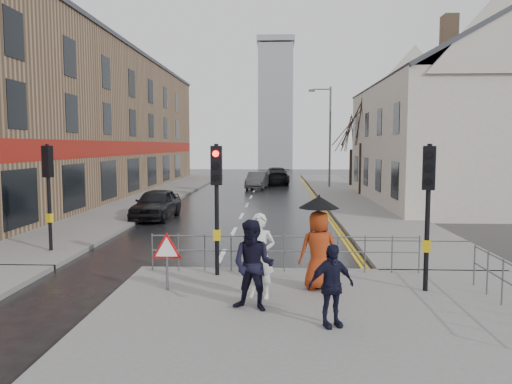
# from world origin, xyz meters

# --- Properties ---
(ground) EXTENTS (120.00, 120.00, 0.00)m
(ground) POSITION_xyz_m (0.00, 0.00, 0.00)
(ground) COLOR black
(ground) RESTS_ON ground
(near_pavement) EXTENTS (10.00, 9.00, 0.14)m
(near_pavement) POSITION_xyz_m (3.00, -3.50, 0.07)
(near_pavement) COLOR #605E5B
(near_pavement) RESTS_ON ground
(left_pavement) EXTENTS (4.00, 44.00, 0.14)m
(left_pavement) POSITION_xyz_m (-6.50, 23.00, 0.07)
(left_pavement) COLOR #605E5B
(left_pavement) RESTS_ON ground
(right_pavement) EXTENTS (4.00, 40.00, 0.14)m
(right_pavement) POSITION_xyz_m (6.50, 25.00, 0.07)
(right_pavement) COLOR #605E5B
(right_pavement) RESTS_ON ground
(pavement_bridge_right) EXTENTS (4.00, 4.20, 0.14)m
(pavement_bridge_right) POSITION_xyz_m (6.50, 3.00, 0.07)
(pavement_bridge_right) COLOR #605E5B
(pavement_bridge_right) RESTS_ON ground
(building_left_terrace) EXTENTS (8.00, 42.00, 10.00)m
(building_left_terrace) POSITION_xyz_m (-12.00, 22.00, 5.00)
(building_left_terrace) COLOR #86684D
(building_left_terrace) RESTS_ON ground
(building_right_cream) EXTENTS (9.00, 16.40, 10.10)m
(building_right_cream) POSITION_xyz_m (12.00, 18.00, 4.78)
(building_right_cream) COLOR beige
(building_right_cream) RESTS_ON ground
(church_tower) EXTENTS (5.00, 5.00, 18.00)m
(church_tower) POSITION_xyz_m (1.50, 62.00, 9.00)
(church_tower) COLOR gray
(church_tower) RESTS_ON ground
(traffic_signal_near_left) EXTENTS (0.28, 0.27, 3.40)m
(traffic_signal_near_left) POSITION_xyz_m (0.20, 0.20, 2.46)
(traffic_signal_near_left) COLOR black
(traffic_signal_near_left) RESTS_ON near_pavement
(traffic_signal_near_right) EXTENTS (0.34, 0.33, 3.40)m
(traffic_signal_near_right) POSITION_xyz_m (5.20, -1.00, 2.46)
(traffic_signal_near_right) COLOR black
(traffic_signal_near_right) RESTS_ON near_pavement
(traffic_signal_far_left) EXTENTS (0.34, 0.33, 3.40)m
(traffic_signal_far_left) POSITION_xyz_m (-5.50, 3.00, 2.46)
(traffic_signal_far_left) COLOR black
(traffic_signal_far_left) RESTS_ON left_pavement
(guard_railing_front) EXTENTS (7.14, 0.04, 1.00)m
(guard_railing_front) POSITION_xyz_m (1.95, 0.60, 0.86)
(guard_railing_front) COLOR #595B5E
(guard_railing_front) RESTS_ON near_pavement
(warning_sign) EXTENTS (0.80, 0.07, 1.35)m
(warning_sign) POSITION_xyz_m (-0.80, -1.21, 1.04)
(warning_sign) COLOR #595B5E
(warning_sign) RESTS_ON near_pavement
(street_lamp) EXTENTS (1.83, 0.25, 8.00)m
(street_lamp) POSITION_xyz_m (5.82, 28.00, 4.71)
(street_lamp) COLOR #595B5E
(street_lamp) RESTS_ON right_pavement
(tree_near) EXTENTS (2.40, 2.40, 6.58)m
(tree_near) POSITION_xyz_m (7.50, 22.00, 5.14)
(tree_near) COLOR #2C2218
(tree_near) RESTS_ON right_pavement
(tree_far) EXTENTS (2.40, 2.40, 5.64)m
(tree_far) POSITION_xyz_m (8.00, 30.00, 4.42)
(tree_far) COLOR #2C2218
(tree_far) RESTS_ON right_pavement
(pedestrian_a) EXTENTS (0.77, 0.60, 1.88)m
(pedestrian_a) POSITION_xyz_m (1.37, -1.69, 1.08)
(pedestrian_a) COLOR silver
(pedestrian_a) RESTS_ON near_pavement
(pedestrian_b) EXTENTS (1.07, 0.94, 1.86)m
(pedestrian_b) POSITION_xyz_m (1.27, -2.53, 1.07)
(pedestrian_b) COLOR black
(pedestrian_b) RESTS_ON near_pavement
(pedestrian_with_umbrella) EXTENTS (1.01, 0.96, 2.20)m
(pedestrian_with_umbrella) POSITION_xyz_m (2.72, -0.98, 1.30)
(pedestrian_with_umbrella) COLOR maroon
(pedestrian_with_umbrella) RESTS_ON near_pavement
(pedestrian_d) EXTENTS (0.99, 0.68, 1.56)m
(pedestrian_d) POSITION_xyz_m (2.76, -3.39, 0.92)
(pedestrian_d) COLOR black
(pedestrian_d) RESTS_ON near_pavement
(car_parked) EXTENTS (1.89, 4.28, 1.43)m
(car_parked) POSITION_xyz_m (-4.00, 10.88, 0.72)
(car_parked) COLOR black
(car_parked) RESTS_ON ground
(car_mid) EXTENTS (1.81, 4.21, 1.35)m
(car_mid) POSITION_xyz_m (0.14, 27.65, 0.67)
(car_mid) COLOR #4F5155
(car_mid) RESTS_ON ground
(car_far) EXTENTS (2.50, 5.38, 1.52)m
(car_far) POSITION_xyz_m (1.68, 32.44, 0.76)
(car_far) COLOR black
(car_far) RESTS_ON ground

